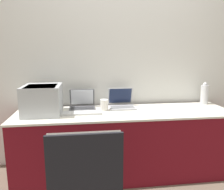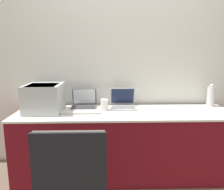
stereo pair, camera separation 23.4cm
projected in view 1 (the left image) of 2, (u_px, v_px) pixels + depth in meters
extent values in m
plane|color=#6B5B4C|center=(130.00, 189.00, 2.21)|extent=(14.00, 14.00, 0.00)
cube|color=silver|center=(119.00, 57.00, 2.64)|extent=(8.00, 0.05, 2.60)
cube|color=maroon|center=(125.00, 144.00, 2.44)|extent=(2.33, 0.61, 0.71)
cube|color=silver|center=(125.00, 112.00, 2.37)|extent=(2.35, 0.63, 0.02)
cube|color=#B2B7BC|center=(43.00, 100.00, 2.26)|extent=(0.37, 0.42, 0.30)
cube|color=black|center=(41.00, 89.00, 2.20)|extent=(0.30, 0.32, 0.05)
cube|color=#4C4C51|center=(82.00, 109.00, 2.45)|extent=(0.29, 0.20, 0.02)
cube|color=#2D2D30|center=(82.00, 108.00, 2.44)|extent=(0.25, 0.11, 0.00)
cube|color=#4C4C51|center=(82.00, 97.00, 2.56)|extent=(0.29, 0.06, 0.20)
cube|color=silver|center=(82.00, 97.00, 2.55)|extent=(0.26, 0.05, 0.18)
cube|color=#B7B7BC|center=(122.00, 108.00, 2.50)|extent=(0.30, 0.21, 0.02)
cube|color=slate|center=(122.00, 107.00, 2.49)|extent=(0.26, 0.12, 0.00)
cube|color=#B7B7BC|center=(120.00, 96.00, 2.62)|extent=(0.30, 0.08, 0.20)
cube|color=#192342|center=(120.00, 96.00, 2.61)|extent=(0.27, 0.07, 0.18)
cube|color=silver|center=(79.00, 113.00, 2.27)|extent=(0.48, 0.14, 0.02)
cylinder|color=white|center=(104.00, 105.00, 2.40)|extent=(0.08, 0.08, 0.11)
cylinder|color=white|center=(104.00, 100.00, 2.39)|extent=(0.09, 0.09, 0.01)
cylinder|color=silver|center=(204.00, 95.00, 2.70)|extent=(0.09, 0.09, 0.23)
sphere|color=silver|center=(205.00, 84.00, 2.68)|extent=(0.05, 0.05, 0.05)
cube|color=#4C4742|center=(85.00, 177.00, 1.63)|extent=(0.46, 0.43, 0.04)
cube|color=#4C4742|center=(85.00, 162.00, 1.39)|extent=(0.46, 0.03, 0.40)
cylinder|color=silver|center=(110.00, 187.00, 1.89)|extent=(0.02, 0.02, 0.42)
cube|color=black|center=(85.00, 168.00, 1.37)|extent=(0.48, 0.02, 0.44)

